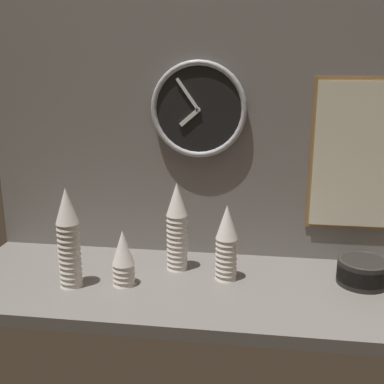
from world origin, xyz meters
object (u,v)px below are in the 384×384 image
object	(u,v)px
cup_stack_center_right	(226,242)
wall_clock	(199,109)
cup_stack_left	(68,238)
menu_board	(372,156)
cup_stack_center	(177,227)
bowl_stack_far_right	(363,271)
cup_stack_center_left	(123,258)

from	to	relation	value
cup_stack_center_right	wall_clock	xyz separation A→B (cm)	(-11.75, 19.23, 40.71)
cup_stack_left	menu_board	size ratio (longest dim) A/B	0.62
cup_stack_center	menu_board	bearing A→B (deg)	12.67
bowl_stack_far_right	wall_clock	world-z (taller)	wall_clock
cup_stack_center	cup_stack_center_right	world-z (taller)	cup_stack_center
cup_stack_left	bowl_stack_far_right	size ratio (longest dim) A/B	2.00
bowl_stack_far_right	cup_stack_left	bearing A→B (deg)	-171.06
cup_stack_center_left	cup_stack_center	bearing A→B (deg)	43.85
cup_stack_center_right	menu_board	world-z (taller)	menu_board
cup_stack_left	cup_stack_center_left	size ratio (longest dim) A/B	1.76
bowl_stack_far_right	menu_board	size ratio (longest dim) A/B	0.31
bowl_stack_far_right	wall_clock	bearing A→B (deg)	163.47
cup_stack_center	cup_stack_center_left	xyz separation A→B (cm)	(-14.94, -14.35, -6.16)
cup_stack_left	menu_board	distance (cm)	103.62
menu_board	bowl_stack_far_right	bearing A→B (deg)	-100.65
cup_stack_center_left	bowl_stack_far_right	world-z (taller)	cup_stack_center_left
cup_stack_left	wall_clock	bearing A→B (deg)	40.14
bowl_stack_far_right	menu_board	xyz separation A→B (cm)	(3.28, 17.44, 34.19)
cup_stack_center_right	menu_board	distance (cm)	57.51
cup_stack_left	cup_stack_center_left	distance (cm)	18.19
bowl_stack_far_right	menu_board	world-z (taller)	menu_board
cup_stack_center_left	bowl_stack_far_right	distance (cm)	77.26
cup_stack_center	cup_stack_left	distance (cm)	35.97
cup_stack_center_left	menu_board	distance (cm)	89.54
cup_stack_center_right	cup_stack_center	bearing A→B (deg)	162.07
cup_stack_center_left	cup_stack_center_right	world-z (taller)	cup_stack_center_right
bowl_stack_far_right	cup_stack_center_left	bearing A→B (deg)	-171.47
cup_stack_left	wall_clock	size ratio (longest dim) A/B	0.98
cup_stack_center_right	wall_clock	bearing A→B (deg)	121.43
cup_stack_center	menu_board	size ratio (longest dim) A/B	0.59
cup_stack_left	cup_stack_center_right	xyz separation A→B (cm)	(48.68, 11.92, -3.52)
cup_stack_center_left	cup_stack_center_right	xyz separation A→B (cm)	(32.21, 8.77, 3.52)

